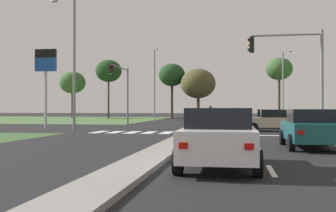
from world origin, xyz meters
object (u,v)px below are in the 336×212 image
Objects in this scene: car_navy_near at (269,119)px; car_white_sixth at (219,137)px; car_beige_third at (274,120)px; car_teal_fifth at (309,128)px; street_lamp_third at (284,82)px; street_lamp_second at (72,55)px; treeline_near at (72,83)px; treeline_fifth at (279,69)px; treeline_second at (109,71)px; pedestrian_at_median at (210,111)px; traffic_signal_far_left at (122,84)px; traffic_signal_near_right at (296,64)px; car_red_second at (196,115)px; treeline_third at (172,75)px; street_lamp_fourth at (155,81)px; fuel_price_totem at (46,70)px; treeline_fourth at (198,84)px.

car_white_sixth is at bearing 171.99° from car_navy_near.
car_teal_fifth is (0.28, -11.98, 0.03)m from car_beige_third.
car_teal_fifth is at bearing -95.13° from street_lamp_third.
street_lamp_second is at bearing 123.57° from car_white_sixth.
treeline_near is (-14.89, 35.69, 0.37)m from street_lamp_second.
street_lamp_second is 40.87m from treeline_fifth.
street_lamp_third is 0.94× the size of treeline_second.
car_teal_fifth is 0.45× the size of street_lamp_second.
car_teal_fifth is 6.90m from car_white_sixth.
pedestrian_at_median is (-2.15, 32.32, 0.49)m from car_white_sixth.
treeline_fifth is (18.38, 36.44, 2.16)m from street_lamp_second.
street_lamp_third is (16.50, 18.59, 1.18)m from traffic_signal_far_left.
traffic_signal_near_right reaches higher than car_teal_fifth.
treeline_third reaches higher than car_red_second.
treeline_fifth is (17.04, -2.05, 0.55)m from treeline_third.
treeline_third is (10.17, 2.31, -0.63)m from treeline_second.
treeline_second is at bearing -179.45° from treeline_fifth.
treeline_fifth reaches higher than car_beige_third.
car_teal_fifth is 52.95m from treeline_second.
street_lamp_fourth reaches higher than fuel_price_totem.
car_white_sixth is at bearing -79.91° from treeline_third.
street_lamp_third is at bearing -40.18° from treeline_fourth.
treeline_near is (-29.11, 30.93, 5.06)m from car_navy_near.
street_lamp_third is at bearing -92.78° from treeline_fifth.
car_navy_near is at bearing 5.19° from fuel_price_totem.
treeline_fourth reaches higher than car_teal_fifth.
street_lamp_second is at bearing -41.12° from fuel_price_totem.
treeline_near is (-29.15, 34.54, 5.07)m from car_beige_third.
street_lamp_fourth is 1.12× the size of treeline_third.
car_teal_fifth is 23.23m from fuel_price_totem.
street_lamp_third is at bearing -8.90° from street_lamp_fourth.
car_navy_near is 42.78m from treeline_near.
treeline_fourth is (9.45, 33.66, 0.84)m from fuel_price_totem.
street_lamp_fourth is (-6.54, 6.67, 4.82)m from car_red_second.
treeline_second reaches higher than treeline_fifth.
car_red_second is at bearing -22.31° from pedestrian_at_median.
treeline_fifth is (3.25, 39.53, 3.43)m from traffic_signal_near_right.
treeline_fourth is at bearing 3.08° from treeline_near.
street_lamp_second reaches higher than treeline_fourth.
street_lamp_third is 1.17× the size of treeline_near.
treeline_third is at bearing -21.11° from pedestrian_at_median.
car_beige_third is 0.45× the size of treeline_second.
treeline_fifth is (0.48, 9.81, 2.59)m from street_lamp_third.
street_lamp_second is 1.53× the size of fuel_price_totem.
treeline_fourth reaches higher than treeline_near.
street_lamp_second reaches higher than pedestrian_at_median.
treeline_fifth is at bearing 59.13° from traffic_signal_far_left.
street_lamp_fourth is 9.28m from treeline_third.
car_beige_third is 42.53m from treeline_second.
treeline_second is at bearing 110.68° from car_white_sixth.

